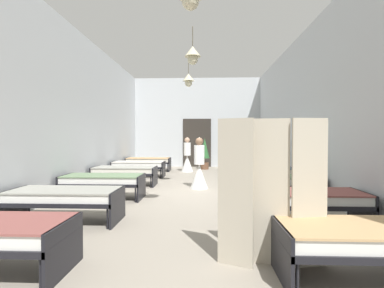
% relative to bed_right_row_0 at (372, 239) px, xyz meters
% --- Properties ---
extents(ground_plane, '(6.86, 13.96, 0.10)m').
position_rel_bed_right_row_0_xyz_m(ground_plane, '(-2.08, 4.75, -0.49)').
color(ground_plane, '#9E9384').
extents(room_shell, '(6.66, 13.56, 4.44)m').
position_rel_bed_right_row_0_xyz_m(room_shell, '(-2.08, 6.13, 1.79)').
color(room_shell, silver).
rests_on(room_shell, ground).
extents(bed_right_row_0, '(1.90, 0.84, 0.57)m').
position_rel_bed_right_row_0_xyz_m(bed_right_row_0, '(0.00, 0.00, 0.00)').
color(bed_right_row_0, black).
rests_on(bed_right_row_0, ground).
extents(bed_left_row_1, '(1.90, 0.84, 0.57)m').
position_rel_bed_right_row_0_xyz_m(bed_left_row_1, '(-4.16, 1.90, 0.00)').
color(bed_left_row_1, black).
rests_on(bed_left_row_1, ground).
extents(bed_right_row_1, '(1.90, 0.84, 0.57)m').
position_rel_bed_right_row_0_xyz_m(bed_right_row_1, '(0.00, 1.90, 0.00)').
color(bed_right_row_1, black).
rests_on(bed_right_row_1, ground).
extents(bed_left_row_2, '(1.90, 0.84, 0.57)m').
position_rel_bed_right_row_0_xyz_m(bed_left_row_2, '(-4.16, 3.80, 0.00)').
color(bed_left_row_2, black).
rests_on(bed_left_row_2, ground).
extents(bed_right_row_2, '(1.90, 0.84, 0.57)m').
position_rel_bed_right_row_0_xyz_m(bed_right_row_2, '(0.00, 3.80, 0.00)').
color(bed_right_row_2, black).
rests_on(bed_right_row_2, ground).
extents(bed_left_row_3, '(1.90, 0.84, 0.57)m').
position_rel_bed_right_row_0_xyz_m(bed_left_row_3, '(-4.16, 5.70, 0.00)').
color(bed_left_row_3, black).
rests_on(bed_left_row_3, ground).
extents(bed_right_row_3, '(1.90, 0.84, 0.57)m').
position_rel_bed_right_row_0_xyz_m(bed_right_row_3, '(0.00, 5.70, 0.00)').
color(bed_right_row_3, black).
rests_on(bed_right_row_3, ground).
extents(bed_left_row_4, '(1.90, 0.84, 0.57)m').
position_rel_bed_right_row_0_xyz_m(bed_left_row_4, '(-4.16, 7.60, 0.00)').
color(bed_left_row_4, black).
rests_on(bed_left_row_4, ground).
extents(bed_right_row_4, '(1.90, 0.84, 0.57)m').
position_rel_bed_right_row_0_xyz_m(bed_right_row_4, '(0.00, 7.60, 0.00)').
color(bed_right_row_4, black).
rests_on(bed_right_row_4, ground).
extents(bed_left_row_5, '(1.90, 0.84, 0.57)m').
position_rel_bed_right_row_0_xyz_m(bed_left_row_5, '(-4.16, 9.50, 0.00)').
color(bed_left_row_5, black).
rests_on(bed_left_row_5, ground).
extents(bed_right_row_5, '(1.90, 0.84, 0.57)m').
position_rel_bed_right_row_0_xyz_m(bed_right_row_5, '(0.00, 9.50, 0.00)').
color(bed_right_row_5, black).
rests_on(bed_right_row_5, ground).
extents(nurse_near_aisle, '(0.52, 0.52, 1.49)m').
position_rel_bed_right_row_0_xyz_m(nurse_near_aisle, '(-2.45, 9.26, 0.09)').
color(nurse_near_aisle, white).
rests_on(nurse_near_aisle, ground).
extents(nurse_mid_aisle, '(0.52, 0.52, 1.49)m').
position_rel_bed_right_row_0_xyz_m(nurse_mid_aisle, '(-1.87, 5.27, 0.09)').
color(nurse_mid_aisle, white).
rests_on(nurse_mid_aisle, ground).
extents(potted_plant, '(0.45, 0.45, 1.42)m').
position_rel_bed_right_row_0_xyz_m(potted_plant, '(-1.70, 10.26, 0.38)').
color(potted_plant, brown).
rests_on(potted_plant, ground).
extents(privacy_screen, '(1.25, 0.20, 1.70)m').
position_rel_bed_right_row_0_xyz_m(privacy_screen, '(-0.95, 0.32, 0.41)').
color(privacy_screen, '#BCB29E').
rests_on(privacy_screen, ground).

